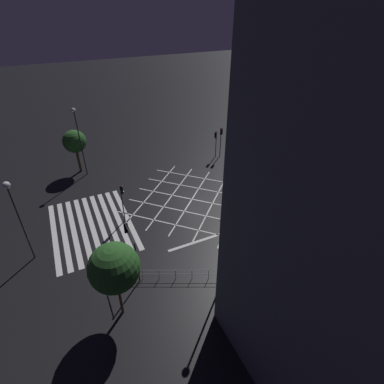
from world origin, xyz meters
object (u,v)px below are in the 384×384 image
at_px(street_lamp_far, 78,130).
at_px(street_tree_far, 114,268).
at_px(traffic_light_se_main, 130,241).
at_px(traffic_light_nw_main, 221,136).
at_px(traffic_light_nw_cross, 216,139).
at_px(traffic_light_median_south, 122,196).
at_px(street_tree_near, 74,142).
at_px(street_lamp_east, 14,204).
at_px(waiting_car, 265,241).
at_px(traffic_light_median_north, 247,167).
at_px(street_lamp_west, 222,242).

relative_size(street_lamp_far, street_tree_far, 1.38).
xyz_separation_m(traffic_light_se_main, traffic_light_nw_main, (-15.81, 17.56, -0.00)).
relative_size(traffic_light_nw_cross, street_tree_far, 0.61).
distance_m(traffic_light_median_south, street_tree_near, 13.39).
height_order(traffic_light_median_south, street_tree_near, street_tree_near).
height_order(traffic_light_nw_cross, traffic_light_nw_main, traffic_light_nw_main).
relative_size(traffic_light_nw_cross, traffic_light_se_main, 0.93).
height_order(traffic_light_median_south, street_tree_far, street_tree_far).
height_order(traffic_light_nw_cross, street_lamp_east, street_lamp_east).
height_order(traffic_light_nw_main, street_tree_far, street_tree_far).
bearing_deg(waiting_car, street_lamp_far, 31.14).
bearing_deg(traffic_light_median_north, waiting_car, 65.73).
height_order(street_tree_near, street_tree_far, street_tree_far).
xyz_separation_m(traffic_light_median_south, street_lamp_east, (1.80, -8.81, 2.87)).
bearing_deg(traffic_light_median_south, street_lamp_far, 99.98).
height_order(traffic_light_median_south, street_lamp_far, street_lamp_far).
distance_m(traffic_light_nw_main, street_lamp_west, 24.45).
relative_size(street_lamp_west, street_lamp_far, 0.84).
distance_m(traffic_light_median_north, street_lamp_east, 24.26).
relative_size(traffic_light_nw_cross, street_lamp_far, 0.44).
height_order(traffic_light_se_main, street_lamp_west, street_lamp_west).
distance_m(street_tree_far, waiting_car, 14.44).
bearing_deg(waiting_car, street_lamp_east, 68.70).
distance_m(traffic_light_nw_main, street_lamp_east, 27.64).
relative_size(street_tree_near, waiting_car, 1.29).
bearing_deg(street_lamp_far, traffic_light_median_north, 56.19).
height_order(street_lamp_west, street_lamp_far, street_lamp_far).
xyz_separation_m(traffic_light_nw_cross, street_lamp_far, (-2.72, -17.80, 3.34)).
bearing_deg(traffic_light_median_south, street_tree_near, 101.69).
bearing_deg(traffic_light_median_north, traffic_light_se_main, 23.86).
distance_m(street_lamp_east, street_lamp_west, 16.68).
xyz_separation_m(street_tree_near, waiting_car, (22.49, 13.46, -3.65)).
bearing_deg(street_lamp_east, street_lamp_far, 153.73).
xyz_separation_m(traffic_light_nw_cross, street_lamp_east, (10.91, -24.53, 3.16)).
height_order(traffic_light_se_main, traffic_light_nw_main, traffic_light_nw_main).
xyz_separation_m(street_lamp_east, street_tree_far, (8.89, 5.77, -1.28)).
bearing_deg(traffic_light_median_south, waiting_car, -41.22).
height_order(traffic_light_nw_main, street_lamp_east, street_lamp_east).
bearing_deg(traffic_light_nw_cross, street_lamp_east, 23.97).
relative_size(traffic_light_se_main, street_lamp_east, 0.53).
xyz_separation_m(traffic_light_median_south, street_tree_far, (10.68, -3.04, 1.59)).
relative_size(traffic_light_median_north, waiting_car, 0.83).
distance_m(traffic_light_nw_main, street_tree_far, 27.74).
height_order(traffic_light_median_south, waiting_car, traffic_light_median_south).
bearing_deg(street_lamp_east, traffic_light_nw_main, 112.98).
relative_size(traffic_light_median_south, street_tree_far, 0.67).
bearing_deg(waiting_car, street_tree_near, 30.91).
xyz_separation_m(traffic_light_nw_main, waiting_car, (18.37, -5.74, -2.50)).
bearing_deg(traffic_light_se_main, traffic_light_median_south, -8.78).
xyz_separation_m(street_lamp_east, waiting_car, (7.63, 19.57, -5.33)).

